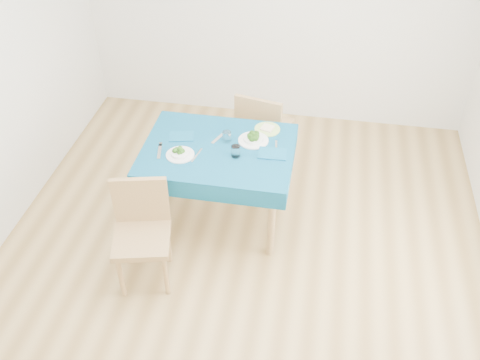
% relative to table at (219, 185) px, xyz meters
% --- Properties ---
extents(room_shell, '(4.02, 4.52, 2.73)m').
position_rel_table_xyz_m(room_shell, '(0.26, -0.47, 0.97)').
color(room_shell, olive).
rests_on(room_shell, ground).
extents(table, '(1.19, 0.91, 0.76)m').
position_rel_table_xyz_m(table, '(0.00, 0.00, 0.00)').
color(table, navy).
rests_on(table, ground).
extents(chair_near, '(0.50, 0.53, 1.03)m').
position_rel_table_xyz_m(chair_near, '(-0.42, -0.77, 0.14)').
color(chair_near, '#997748').
rests_on(chair_near, ground).
extents(chair_far, '(0.53, 0.57, 1.11)m').
position_rel_table_xyz_m(chair_far, '(0.27, 0.84, 0.17)').
color(chair_far, '#997748').
rests_on(chair_far, ground).
extents(bowl_near, '(0.22, 0.22, 0.07)m').
position_rel_table_xyz_m(bowl_near, '(-0.27, -0.14, 0.41)').
color(bowl_near, white).
rests_on(bowl_near, table).
extents(bowl_far, '(0.25, 0.25, 0.08)m').
position_rel_table_xyz_m(bowl_far, '(0.26, 0.15, 0.42)').
color(bowl_far, white).
rests_on(bowl_far, table).
extents(fork_near, '(0.07, 0.20, 0.00)m').
position_rel_table_xyz_m(fork_near, '(-0.45, -0.12, 0.38)').
color(fork_near, silver).
rests_on(fork_near, table).
extents(knife_near, '(0.05, 0.19, 0.00)m').
position_rel_table_xyz_m(knife_near, '(-0.14, -0.12, 0.38)').
color(knife_near, silver).
rests_on(knife_near, table).
extents(fork_far, '(0.10, 0.20, 0.00)m').
position_rel_table_xyz_m(fork_far, '(-0.02, 0.15, 0.38)').
color(fork_far, silver).
rests_on(fork_far, table).
extents(knife_far, '(0.04, 0.21, 0.00)m').
position_rel_table_xyz_m(knife_far, '(0.46, 0.08, 0.38)').
color(knife_far, silver).
rests_on(knife_far, table).
extents(napkin_near, '(0.22, 0.18, 0.01)m').
position_rel_table_xyz_m(napkin_near, '(-0.33, 0.10, 0.38)').
color(napkin_near, navy).
rests_on(napkin_near, table).
extents(napkin_far, '(0.23, 0.16, 0.01)m').
position_rel_table_xyz_m(napkin_far, '(0.44, -0.00, 0.39)').
color(napkin_far, navy).
rests_on(napkin_far, table).
extents(tumbler_center, '(0.07, 0.07, 0.09)m').
position_rel_table_xyz_m(tumbler_center, '(0.05, 0.11, 0.42)').
color(tumbler_center, white).
rests_on(tumbler_center, table).
extents(tumbler_side, '(0.07, 0.07, 0.09)m').
position_rel_table_xyz_m(tumbler_side, '(0.16, -0.08, 0.43)').
color(tumbler_side, white).
rests_on(tumbler_side, table).
extents(side_plate, '(0.21, 0.21, 0.01)m').
position_rel_table_xyz_m(side_plate, '(0.35, 0.33, 0.38)').
color(side_plate, '#A8D166').
rests_on(side_plate, table).
extents(bread_slice, '(0.12, 0.12, 0.01)m').
position_rel_table_xyz_m(bread_slice, '(0.35, 0.33, 0.40)').
color(bread_slice, beige).
rests_on(bread_slice, side_plate).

